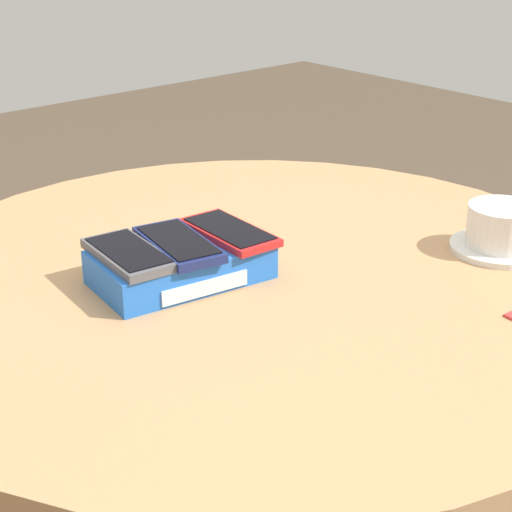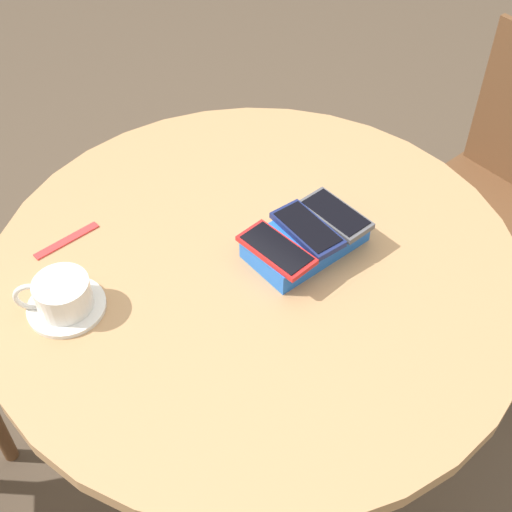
{
  "view_description": "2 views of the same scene",
  "coord_description": "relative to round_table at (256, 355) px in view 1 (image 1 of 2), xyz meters",
  "views": [
    {
      "loc": [
        -0.64,
        -0.73,
        1.23
      ],
      "look_at": [
        0.0,
        0.0,
        0.81
      ],
      "focal_mm": 60.0,
      "sensor_mm": 36.0,
      "label": 1
    },
    {
      "loc": [
        0.63,
        0.57,
        1.7
      ],
      "look_at": [
        0.0,
        0.0,
        0.81
      ],
      "focal_mm": 50.0,
      "sensor_mm": 36.0,
      "label": 2
    }
  ],
  "objects": [
    {
      "name": "phone_box",
      "position": [
        -0.09,
        0.04,
        0.14
      ],
      "size": [
        0.22,
        0.14,
        0.04
      ],
      "color": "blue",
      "rests_on": "round_table"
    },
    {
      "name": "phone_red",
      "position": [
        -0.02,
        0.03,
        0.17
      ],
      "size": [
        0.07,
        0.14,
        0.01
      ],
      "color": "red",
      "rests_on": "phone_box"
    },
    {
      "name": "round_table",
      "position": [
        0.0,
        0.0,
        0.0
      ],
      "size": [
        0.94,
        0.94,
        0.79
      ],
      "color": "#2D2D2D",
      "rests_on": "ground_plane"
    },
    {
      "name": "coffee_cup",
      "position": [
        0.29,
        -0.17,
        0.16
      ],
      "size": [
        0.11,
        0.1,
        0.06
      ],
      "color": "silver",
      "rests_on": "saucer"
    },
    {
      "name": "phone_gray",
      "position": [
        -0.15,
        0.05,
        0.17
      ],
      "size": [
        0.08,
        0.14,
        0.01
      ],
      "color": "#515156",
      "rests_on": "phone_box"
    },
    {
      "name": "saucer",
      "position": [
        0.28,
        -0.16,
        0.12
      ],
      "size": [
        0.13,
        0.13,
        0.01
      ],
      "primitive_type": "cylinder",
      "color": "silver",
      "rests_on": "round_table"
    },
    {
      "name": "phone_navy",
      "position": [
        -0.09,
        0.04,
        0.17
      ],
      "size": [
        0.09,
        0.15,
        0.01
      ],
      "color": "navy",
      "rests_on": "phone_box"
    }
  ]
}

